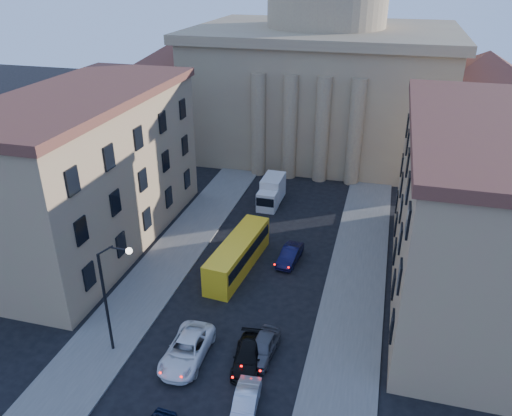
{
  "coord_description": "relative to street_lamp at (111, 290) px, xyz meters",
  "views": [
    {
      "loc": [
        9.5,
        -15.85,
        24.86
      ],
      "look_at": [
        0.91,
        15.98,
        8.59
      ],
      "focal_mm": 35.0,
      "sensor_mm": 36.0,
      "label": 1
    }
  ],
  "objects": [
    {
      "name": "street_lamp",
      "position": [
        0.0,
        0.0,
        0.0
      ],
      "size": [
        2.62,
        0.44,
        8.83
      ],
      "color": "black",
      "rests_on": "ground"
    },
    {
      "name": "church",
      "position": [
        6.97,
        47.47,
        6.59
      ],
      "size": [
        68.02,
        28.76,
        36.6
      ],
      "color": "#93775B",
      "rests_on": "ground"
    },
    {
      "name": "car_right_distant",
      "position": [
        9.29,
        14.78,
        -4.58
      ],
      "size": [
        1.94,
        4.41,
        1.41
      ],
      "primitive_type": "imported",
      "rotation": [
        0.0,
        0.0,
        -0.11
      ],
      "color": "black",
      "rests_on": "ground"
    },
    {
      "name": "car_right_mid",
      "position": [
        9.12,
        1.17,
        -4.63
      ],
      "size": [
        2.35,
        4.7,
        1.31
      ],
      "primitive_type": "imported",
      "rotation": [
        0.0,
        0.0,
        0.12
      ],
      "color": "black",
      "rests_on": "ground"
    },
    {
      "name": "box_truck",
      "position": [
        4.71,
        26.44,
        -3.87
      ],
      "size": [
        2.24,
        5.48,
        2.99
      ],
      "rotation": [
        0.0,
        0.0,
        -0.02
      ],
      "color": "silver",
      "rests_on": "ground"
    },
    {
      "name": "car_right_far",
      "position": [
        9.9,
        2.28,
        -4.57
      ],
      "size": [
        1.98,
        4.31,
        1.43
      ],
      "primitive_type": "imported",
      "rotation": [
        0.0,
        0.0,
        -0.07
      ],
      "color": "#4D4D52",
      "rests_on": "ground"
    },
    {
      "name": "car_right_near",
      "position": [
        10.11,
        -2.72,
        -4.62
      ],
      "size": [
        1.76,
        4.13,
        1.32
      ],
      "primitive_type": "imported",
      "rotation": [
        0.0,
        0.0,
        0.09
      ],
      "color": "#B6B8BE",
      "rests_on": "ground"
    },
    {
      "name": "car_left_mid",
      "position": [
        4.91,
        0.57,
        -4.5
      ],
      "size": [
        2.69,
        5.7,
        1.58
      ],
      "primitive_type": "imported",
      "rotation": [
        0.0,
        0.0,
        0.01
      ],
      "color": "white",
      "rests_on": "ground"
    },
    {
      "name": "sidewalk_right",
      "position": [
        15.47,
        10.0,
        -5.21
      ],
      "size": [
        5.0,
        60.0,
        0.15
      ],
      "primitive_type": "cube",
      "color": "#5F5C57",
      "rests_on": "ground"
    },
    {
      "name": "city_bus",
      "position": [
        5.0,
        12.5,
        -3.75
      ],
      "size": [
        3.29,
        10.31,
        2.86
      ],
      "rotation": [
        0.0,
        0.0,
        -0.1
      ],
      "color": "yellow",
      "rests_on": "ground"
    },
    {
      "name": "building_right",
      "position": [
        23.97,
        14.0,
        2.14
      ],
      "size": [
        11.6,
        26.6,
        14.7
      ],
      "color": "#9D855C",
      "rests_on": "ground"
    },
    {
      "name": "sidewalk_left",
      "position": [
        -1.53,
        10.0,
        -5.21
      ],
      "size": [
        5.0,
        60.0,
        0.15
      ],
      "primitive_type": "cube",
      "color": "#5F5C57",
      "rests_on": "ground"
    },
    {
      "name": "building_left",
      "position": [
        -10.03,
        14.0,
        2.14
      ],
      "size": [
        11.6,
        26.6,
        14.7
      ],
      "color": "#9D855C",
      "rests_on": "ground"
    }
  ]
}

